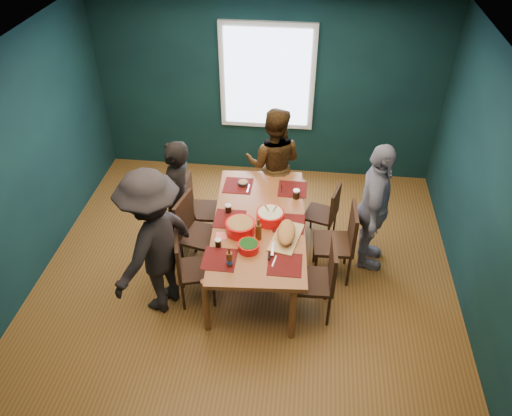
{
  "coord_description": "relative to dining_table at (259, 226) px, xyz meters",
  "views": [
    {
      "loc": [
        0.62,
        -4.2,
        4.38
      ],
      "look_at": [
        0.11,
        0.19,
        0.97
      ],
      "focal_mm": 35.0,
      "sensor_mm": 36.0,
      "label": 1
    }
  ],
  "objects": [
    {
      "name": "room",
      "position": [
        -0.14,
        0.08,
        0.66
      ],
      "size": [
        5.01,
        5.01,
        2.71
      ],
      "color": "#905E2A",
      "rests_on": "ground"
    },
    {
      "name": "dining_table",
      "position": [
        0.0,
        0.0,
        0.0
      ],
      "size": [
        1.18,
        2.14,
        0.79
      ],
      "rotation": [
        0.0,
        0.0,
        0.07
      ],
      "color": "#96572D",
      "rests_on": "floor"
    },
    {
      "name": "chair_left_far",
      "position": [
        -0.86,
        0.55,
        -0.18
      ],
      "size": [
        0.43,
        0.43,
        0.92
      ],
      "rotation": [
        0.0,
        0.0,
        0.03
      ],
      "color": "black",
      "rests_on": "floor"
    },
    {
      "name": "chair_left_mid",
      "position": [
        -0.79,
        0.04,
        -0.14
      ],
      "size": [
        0.53,
        0.53,
        0.99
      ],
      "rotation": [
        0.0,
        0.0,
        -0.22
      ],
      "color": "black",
      "rests_on": "floor"
    },
    {
      "name": "chair_left_near",
      "position": [
        -0.73,
        -0.52,
        -0.19
      ],
      "size": [
        0.49,
        0.49,
        0.89
      ],
      "rotation": [
        0.0,
        0.0,
        0.26
      ],
      "color": "black",
      "rests_on": "floor"
    },
    {
      "name": "chair_right_far",
      "position": [
        0.8,
        0.68,
        -0.23
      ],
      "size": [
        0.46,
        0.46,
        0.83
      ],
      "rotation": [
        0.0,
        0.0,
        -0.28
      ],
      "color": "black",
      "rests_on": "floor"
    },
    {
      "name": "chair_right_mid",
      "position": [
        0.96,
        0.06,
        -0.13
      ],
      "size": [
        0.47,
        0.47,
        0.99
      ],
      "rotation": [
        0.0,
        0.0,
        0.04
      ],
      "color": "black",
      "rests_on": "floor"
    },
    {
      "name": "chair_right_near",
      "position": [
        0.73,
        -0.57,
        -0.15
      ],
      "size": [
        0.46,
        0.46,
        0.97
      ],
      "rotation": [
        0.0,
        0.0,
        0.05
      ],
      "color": "black",
      "rests_on": "floor"
    },
    {
      "name": "person_far_left",
      "position": [
        -1.02,
        0.27,
        0.08
      ],
      "size": [
        0.49,
        0.65,
        1.59
      ],
      "primitive_type": "imported",
      "rotation": [
        0.0,
        0.0,
        4.5
      ],
      "color": "black",
      "rests_on": "floor"
    },
    {
      "name": "person_back",
      "position": [
        0.06,
        1.2,
        0.09
      ],
      "size": [
        0.82,
        0.66,
        1.6
      ],
      "primitive_type": "imported",
      "rotation": [
        0.0,
        0.0,
        3.08
      ],
      "color": "black",
      "rests_on": "floor"
    },
    {
      "name": "person_right",
      "position": [
        1.31,
        0.33,
        0.12
      ],
      "size": [
        0.51,
        1.02,
        1.67
      ],
      "primitive_type": "imported",
      "rotation": [
        0.0,
        0.0,
        1.47
      ],
      "color": "silver",
      "rests_on": "floor"
    },
    {
      "name": "person_near_left",
      "position": [
        -1.05,
        -0.62,
        0.17
      ],
      "size": [
        1.08,
        1.32,
        1.77
      ],
      "primitive_type": "imported",
      "rotation": [
        0.0,
        0.0,
        4.28
      ],
      "color": "black",
      "rests_on": "floor"
    },
    {
      "name": "bowl_salad",
      "position": [
        -0.19,
        -0.21,
        0.15
      ],
      "size": [
        0.33,
        0.33,
        0.14
      ],
      "color": "red",
      "rests_on": "dining_table"
    },
    {
      "name": "bowl_dumpling",
      "position": [
        0.12,
        0.02,
        0.15
      ],
      "size": [
        0.32,
        0.32,
        0.3
      ],
      "color": "red",
      "rests_on": "dining_table"
    },
    {
      "name": "bowl_herbs",
      "position": [
        -0.06,
        -0.49,
        0.13
      ],
      "size": [
        0.22,
        0.22,
        0.1
      ],
      "color": "red",
      "rests_on": "dining_table"
    },
    {
      "name": "cutting_board",
      "position": [
        0.33,
        -0.26,
        0.14
      ],
      "size": [
        0.38,
        0.69,
        0.15
      ],
      "rotation": [
        0.0,
        0.0,
        -0.22
      ],
      "color": "tan",
      "rests_on": "dining_table"
    },
    {
      "name": "small_bowl",
      "position": [
        -0.28,
        0.69,
        0.1
      ],
      "size": [
        0.13,
        0.13,
        0.05
      ],
      "color": "black",
      "rests_on": "dining_table"
    },
    {
      "name": "beer_bottle_a",
      "position": [
        -0.22,
        -0.75,
        0.16
      ],
      "size": [
        0.07,
        0.07,
        0.24
      ],
      "color": "#4D250D",
      "rests_on": "dining_table"
    },
    {
      "name": "beer_bottle_b",
      "position": [
        0.03,
        -0.3,
        0.18
      ],
      "size": [
        0.07,
        0.07,
        0.27
      ],
      "color": "#4D250D",
      "rests_on": "dining_table"
    },
    {
      "name": "cola_glass_a",
      "position": [
        -0.39,
        -0.47,
        0.13
      ],
      "size": [
        0.07,
        0.07,
        0.1
      ],
      "color": "black",
      "rests_on": "dining_table"
    },
    {
      "name": "cola_glass_b",
      "position": [
        0.36,
        -0.37,
        0.13
      ],
      "size": [
        0.07,
        0.07,
        0.09
      ],
      "color": "black",
      "rests_on": "dining_table"
    },
    {
      "name": "cola_glass_c",
      "position": [
        0.4,
        0.5,
        0.14
      ],
      "size": [
        0.08,
        0.08,
        0.11
      ],
      "color": "black",
      "rests_on": "dining_table"
    },
    {
      "name": "cola_glass_d",
      "position": [
        -0.38,
        0.13,
        0.13
      ],
      "size": [
        0.08,
        0.08,
        0.11
      ],
      "color": "black",
      "rests_on": "dining_table"
    },
    {
      "name": "napkin_a",
      "position": [
        0.37,
        0.07,
        0.08
      ],
      "size": [
        0.16,
        0.16,
        0.0
      ],
      "primitive_type": "cube",
      "rotation": [
        0.0,
        0.0,
        0.36
      ],
      "color": "#F87468",
      "rests_on": "dining_table"
    },
    {
      "name": "napkin_b",
      "position": [
        -0.39,
        -0.3,
        0.08
      ],
      "size": [
        0.13,
        0.13,
        0.0
      ],
      "primitive_type": "cube",
      "rotation": [
        0.0,
        0.0,
        0.09
      ],
      "color": "#F87468",
      "rests_on": "dining_table"
    },
    {
      "name": "napkin_c",
      "position": [
        0.39,
        -0.7,
        0.08
      ],
      "size": [
        0.21,
        0.21,
        0.0
      ],
      "primitive_type": "cube",
      "rotation": [
        0.0,
        0.0,
        0.61
      ],
      "color": "#F87468",
      "rests_on": "dining_table"
    }
  ]
}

